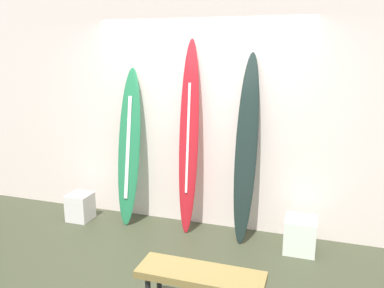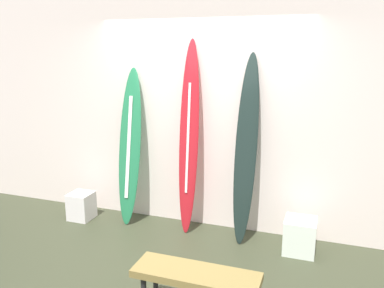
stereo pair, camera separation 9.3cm
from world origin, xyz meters
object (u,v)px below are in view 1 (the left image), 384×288
object	(u,v)px
surfboard_charcoal	(246,149)
surfboard_emerald	(129,149)
surfboard_crimson	(189,138)
bench	(201,279)
display_block_left	(80,207)
display_block_center	(300,235)

from	to	relation	value
surfboard_charcoal	surfboard_emerald	bearing A→B (deg)	179.46
surfboard_crimson	bench	world-z (taller)	surfboard_crimson
surfboard_emerald	surfboard_crimson	bearing A→B (deg)	0.72
surfboard_charcoal	surfboard_crimson	bearing A→B (deg)	178.02
surfboard_charcoal	bench	distance (m)	1.73
surfboard_charcoal	display_block_left	world-z (taller)	surfboard_charcoal
display_block_center	display_block_left	bearing A→B (deg)	-179.32
surfboard_charcoal	display_block_left	size ratio (longest dim) A/B	6.13
bench	display_block_center	bearing A→B (deg)	64.95
surfboard_crimson	bench	size ratio (longest dim) A/B	2.27
surfboard_emerald	surfboard_crimson	size ratio (longest dim) A/B	0.85
display_block_left	bench	xyz separation A→B (m)	(2.06, -1.43, 0.23)
display_block_left	display_block_center	distance (m)	2.74
surfboard_crimson	display_block_left	xyz separation A→B (m)	(-1.42, -0.18, -0.96)
surfboard_emerald	display_block_left	distance (m)	1.03
surfboard_crimson	surfboard_charcoal	size ratio (longest dim) A/B	1.07
display_block_center	surfboard_crimson	bearing A→B (deg)	173.53
surfboard_crimson	display_block_center	world-z (taller)	surfboard_crimson
surfboard_emerald	surfboard_crimson	xyz separation A→B (m)	(0.78, 0.01, 0.18)
surfboard_crimson	display_block_center	size ratio (longest dim) A/B	6.05
display_block_left	surfboard_crimson	bearing A→B (deg)	7.34
display_block_left	bench	distance (m)	2.52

